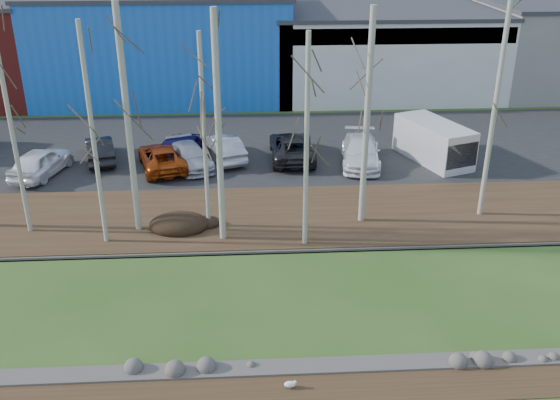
{
  "coord_description": "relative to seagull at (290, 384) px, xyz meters",
  "views": [
    {
      "loc": [
        0.32,
        -13.39,
        13.7
      ],
      "look_at": [
        1.76,
        11.13,
        2.5
      ],
      "focal_mm": 40.0,
      "sensor_mm": 36.0,
      "label": 1
    }
  ],
  "objects": [
    {
      "name": "car_6",
      "position": [
        1.58,
        20.27,
        0.73
      ],
      "size": [
        2.56,
        5.54,
        1.54
      ],
      "primitive_type": "imported",
      "rotation": [
        0.0,
        0.0,
        3.14
      ],
      "color": "black",
      "rests_on": "parking_lot"
    },
    {
      "name": "dirt_strip",
      "position": [
        -1.56,
        -0.02,
        -0.16
      ],
      "size": [
        80.0,
        1.8,
        0.03
      ],
      "primitive_type": "cube",
      "color": "#382616",
      "rests_on": "ground"
    },
    {
      "name": "birch_2",
      "position": [
        -6.41,
        11.29,
        5.2
      ],
      "size": [
        0.29,
        0.29,
        10.45
      ],
      "color": "#B4B2A2",
      "rests_on": "far_bank"
    },
    {
      "name": "car_2",
      "position": [
        -6.15,
        19.09,
        0.67
      ],
      "size": [
        3.6,
        5.55,
        1.42
      ],
      "primitive_type": "imported",
      "rotation": [
        0.0,
        0.0,
        3.4
      ],
      "color": "#9A370C",
      "rests_on": "parking_lot"
    },
    {
      "name": "birch_8",
      "position": [
        10.37,
        11.93,
        6.51
      ],
      "size": [
        0.24,
        0.24,
        13.07
      ],
      "color": "#B4B2A2",
      "rests_on": "far_bank"
    },
    {
      "name": "car_1",
      "position": [
        -10.06,
        20.58,
        0.69
      ],
      "size": [
        2.67,
        4.69,
        1.46
      ],
      "primitive_type": "imported",
      "rotation": [
        0.0,
        0.0,
        3.41
      ],
      "color": "black",
      "rests_on": "parking_lot"
    },
    {
      "name": "car_3",
      "position": [
        -4.54,
        19.27,
        0.63
      ],
      "size": [
        3.48,
        5.0,
        1.34
      ],
      "primitive_type": "imported",
      "rotation": [
        0.0,
        0.0,
        0.38
      ],
      "color": "#A9ABB2",
      "rests_on": "parking_lot"
    },
    {
      "name": "car_7",
      "position": [
        5.61,
        19.16,
        0.74
      ],
      "size": [
        2.9,
        5.62,
        1.56
      ],
      "primitive_type": "imported",
      "rotation": [
        0.0,
        0.0,
        -0.14
      ],
      "color": "white",
      "rests_on": "parking_lot"
    },
    {
      "name": "car_5",
      "position": [
        -2.59,
        20.39,
        0.72
      ],
      "size": [
        3.05,
        4.87,
        1.52
      ],
      "primitive_type": "imported",
      "rotation": [
        0.0,
        0.0,
        3.48
      ],
      "color": "#AEAEB0",
      "rests_on": "parking_lot"
    },
    {
      "name": "parking_lot",
      "position": [
        -1.56,
        22.88,
        -0.11
      ],
      "size": [
        80.0,
        14.0,
        0.14
      ],
      "primitive_type": "cube",
      "color": "black",
      "rests_on": "ground"
    },
    {
      "name": "building_blue",
      "position": [
        -7.56,
        36.88,
        3.98
      ],
      "size": [
        20.4,
        12.24,
        8.3
      ],
      "color": "blue",
      "rests_on": "ground"
    },
    {
      "name": "car_4",
      "position": [
        -5.64,
        20.77,
        0.63
      ],
      "size": [
        2.84,
        4.2,
        1.33
      ],
      "primitive_type": "imported",
      "rotation": [
        0.0,
        0.0,
        -0.36
      ],
      "color": "#18114A",
      "rests_on": "parking_lot"
    },
    {
      "name": "birch_6",
      "position": [
        1.35,
        9.4,
        4.71
      ],
      "size": [
        0.21,
        0.21,
        9.48
      ],
      "color": "#B4B2A2",
      "rests_on": "far_bank"
    },
    {
      "name": "dirt_mound",
      "position": [
        -4.49,
        11.18,
        0.25
      ],
      "size": [
        2.82,
        1.99,
        0.55
      ],
      "primitive_type": "ellipsoid",
      "color": "black",
      "rests_on": "far_bank"
    },
    {
      "name": "car_0",
      "position": [
        -12.92,
        18.42,
        0.77
      ],
      "size": [
        3.01,
        5.05,
        1.61
      ],
      "primitive_type": "imported",
      "rotation": [
        0.0,
        0.0,
        2.89
      ],
      "color": "white",
      "rests_on": "parking_lot"
    },
    {
      "name": "birch_1",
      "position": [
        -11.52,
        11.4,
        5.04
      ],
      "size": [
        0.21,
        0.21,
        10.14
      ],
      "color": "#B4B2A2",
      "rests_on": "far_bank"
    },
    {
      "name": "birch_3",
      "position": [
        -7.71,
        10.14,
        4.91
      ],
      "size": [
        0.2,
        0.2,
        9.88
      ],
      "color": "#B4B2A2",
      "rests_on": "far_bank"
    },
    {
      "name": "birch_4",
      "position": [
        -2.38,
        10.11,
        5.13
      ],
      "size": [
        0.29,
        0.29,
        10.31
      ],
      "color": "#B4B2A2",
      "rests_on": "far_bank"
    },
    {
      "name": "river",
      "position": [
        -1.56,
        5.08,
        -0.18
      ],
      "size": [
        80.0,
        8.0,
        0.9
      ],
      "primitive_type": null,
      "color": "#122130",
      "rests_on": "ground"
    },
    {
      "name": "near_bank_rocks",
      "position": [
        -1.56,
        0.98,
        -0.18
      ],
      "size": [
        80.0,
        0.8,
        0.5
      ],
      "primitive_type": null,
      "color": "#47423D",
      "rests_on": "ground"
    },
    {
      "name": "seagull",
      "position": [
        0.0,
        0.0,
        0.0
      ],
      "size": [
        0.45,
        0.21,
        0.32
      ],
      "rotation": [
        0.0,
        0.0,
        -0.13
      ],
      "color": "gold",
      "rests_on": "ground"
    },
    {
      "name": "building_white",
      "position": [
        10.44,
        36.86,
        3.23
      ],
      "size": [
        18.36,
        12.24,
        6.8
      ],
      "color": "beige",
      "rests_on": "ground"
    },
    {
      "name": "van_white",
      "position": [
        10.19,
        19.33,
        1.14
      ],
      "size": [
        3.97,
        5.81,
        2.35
      ],
      "rotation": [
        0.0,
        0.0,
        0.36
      ],
      "color": "white",
      "rests_on": "parking_lot"
    },
    {
      "name": "far_bank",
      "position": [
        -1.56,
        12.38,
        -0.1
      ],
      "size": [
        80.0,
        7.0,
        0.15
      ],
      "primitive_type": "cube",
      "color": "#382616",
      "rests_on": "ground"
    },
    {
      "name": "birch_7",
      "position": [
        4.32,
        11.58,
        5.05
      ],
      "size": [
        0.29,
        0.29,
        10.15
      ],
      "color": "#B4B2A2",
      "rests_on": "far_bank"
    },
    {
      "name": "far_bank_rocks",
      "position": [
        -1.56,
        9.18,
        -0.18
      ],
      "size": [
        80.0,
        0.8,
        0.46
      ],
      "primitive_type": null,
      "color": "#47423D",
      "rests_on": "ground"
    },
    {
      "name": "car_8",
      "position": [
        -4.99,
        20.77,
        0.63
      ],
      "size": [
        2.84,
        4.2,
        1.33
      ],
      "primitive_type": "imported",
      "rotation": [
        0.0,
        0.0,
        -0.36
      ],
      "color": "#18114A",
      "rests_on": "parking_lot"
    },
    {
      "name": "birch_5",
      "position": [
        -3.09,
        11.42,
        4.56
      ],
      "size": [
        0.2,
        0.2,
        9.17
      ],
      "color": "#B4B2A2",
      "rests_on": "far_bank"
    }
  ]
}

